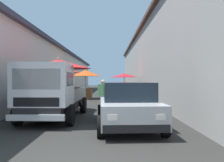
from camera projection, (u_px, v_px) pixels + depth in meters
The scene contains 12 objects.
ground at pixel (100, 101), 17.35m from camera, with size 90.00×90.00×0.00m, color #282826.
building_left_whitewash at pixel (16, 72), 19.55m from camera, with size 49.80×7.50×4.29m.
building_right_concrete at pixel (186, 61), 19.61m from camera, with size 49.80×7.50×6.00m.
fruit_stall_mid_lane at pixel (59, 72), 9.21m from camera, with size 2.49×2.49×2.37m.
fruit_stall_near_right at pixel (125, 79), 21.00m from camera, with size 2.46×2.46×2.12m.
fruit_stall_far_left at pixel (56, 73), 11.87m from camera, with size 2.31×2.31×2.37m.
fruit_stall_near_left at pixel (86, 76), 19.20m from camera, with size 2.37×2.37×2.36m.
hatchback_car at pixel (127, 104), 7.79m from camera, with size 3.98×2.07×1.45m.
delivery_truck at pixel (50, 93), 8.72m from camera, with size 4.97×2.08×2.08m.
vendor_by_crates at pixel (103, 94), 11.35m from camera, with size 0.42×0.52×1.53m.
parked_scooter at pixel (127, 94), 17.58m from camera, with size 1.69×0.40×1.14m.
plastic_stool at pixel (122, 101), 13.45m from camera, with size 0.30×0.30×0.43m.
Camera 1 is at (-3.84, -0.77, 1.55)m, focal length 38.83 mm.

